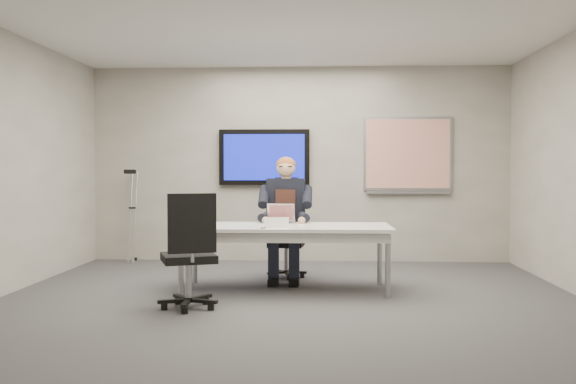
{
  "coord_description": "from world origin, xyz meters",
  "views": [
    {
      "loc": [
        0.33,
        -6.25,
        1.32
      ],
      "look_at": [
        -0.05,
        0.94,
        1.07
      ],
      "focal_mm": 40.0,
      "sensor_mm": 36.0,
      "label": 1
    }
  ],
  "objects_px": {
    "office_chair_near": "(189,273)",
    "seated_person": "(285,231)",
    "conference_table": "(285,233)",
    "office_chair_far": "(287,253)",
    "laptop": "(281,219)"
  },
  "relations": [
    {
      "from": "office_chair_near",
      "to": "conference_table",
      "type": "bearing_deg",
      "value": -149.69
    },
    {
      "from": "office_chair_near",
      "to": "seated_person",
      "type": "xyz_separation_m",
      "value": [
        0.81,
        1.62,
        0.25
      ]
    },
    {
      "from": "conference_table",
      "to": "office_chair_near",
      "type": "distance_m",
      "value": 1.37
    },
    {
      "from": "office_chair_far",
      "to": "office_chair_near",
      "type": "height_order",
      "value": "office_chair_near"
    },
    {
      "from": "conference_table",
      "to": "seated_person",
      "type": "xyz_separation_m",
      "value": [
        -0.04,
        0.59,
        -0.03
      ]
    },
    {
      "from": "office_chair_near",
      "to": "laptop",
      "type": "xyz_separation_m",
      "value": [
        0.78,
        1.28,
        0.42
      ]
    },
    {
      "from": "office_chair_near",
      "to": "office_chair_far",
      "type": "bearing_deg",
      "value": -133.78
    },
    {
      "from": "seated_person",
      "to": "office_chair_near",
      "type": "bearing_deg",
      "value": -115.12
    },
    {
      "from": "conference_table",
      "to": "seated_person",
      "type": "bearing_deg",
      "value": 92.51
    },
    {
      "from": "office_chair_far",
      "to": "laptop",
      "type": "xyz_separation_m",
      "value": [
        -0.03,
        -0.6,
        0.47
      ]
    },
    {
      "from": "office_chair_far",
      "to": "office_chair_near",
      "type": "bearing_deg",
      "value": -108.54
    },
    {
      "from": "office_chair_far",
      "to": "office_chair_near",
      "type": "distance_m",
      "value": 2.05
    },
    {
      "from": "office_chair_far",
      "to": "laptop",
      "type": "distance_m",
      "value": 0.77
    },
    {
      "from": "seated_person",
      "to": "conference_table",
      "type": "bearing_deg",
      "value": -85.11
    },
    {
      "from": "conference_table",
      "to": "seated_person",
      "type": "height_order",
      "value": "seated_person"
    }
  ]
}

